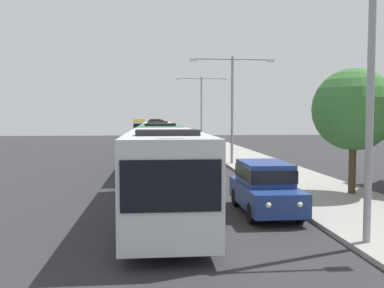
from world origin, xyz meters
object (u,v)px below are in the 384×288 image
Objects in this scene: bus_lead at (164,169)px; bus_rear at (156,129)px; streetlamp_far at (201,103)px; bus_fourth_in_line at (156,132)px; streetlamp_mid at (232,97)px; white_suv at (265,186)px; streetlamp_near at (371,68)px; roadside_tree at (354,110)px; bus_tail_end at (155,127)px; box_truck_oncoming at (139,126)px; bus_second_in_line at (159,146)px; bus_middle at (157,137)px.

bus_lead is 0.98× the size of bus_rear.
bus_rear is at bearing 108.33° from streetlamp_far.
bus_fourth_in_line is 23.69m from streetlamp_mid.
streetlamp_near reaches higher than white_suv.
bus_rear is 17.52m from streetlamp_far.
streetlamp_mid is 1.40× the size of roadside_tree.
box_truck_oncoming is (-3.30, 10.10, 0.02)m from bus_tail_end.
bus_lead is 3.76m from white_suv.
bus_lead and bus_rear have the same top height.
bus_second_in_line and bus_tail_end have the same top height.
streetlamp_near is 19.73m from streetlamp_mid.
bus_lead is 74.80m from box_truck_oncoming.
streetlamp_mid is (1.70, 15.47, 3.96)m from white_suv.
streetlamp_mid is at bearing 83.73° from white_suv.
bus_middle is at bearing -90.00° from bus_tail_end.
streetlamp_far reaches higher than bus_rear.
streetlamp_mid reaches higher than bus_tail_end.
streetlamp_mid is (5.40, -49.11, 3.31)m from bus_tail_end.
streetlamp_far reaches higher than streetlamp_near.
bus_second_in_line and bus_fourth_in_line have the same top height.
streetlamp_far reaches higher than bus_fourth_in_line.
bus_rear is at bearing 98.52° from streetlamp_mid.
bus_middle is 13.14m from bus_fourth_in_line.
box_truck_oncoming is at bearing 95.19° from bus_fourth_in_line.
roadside_tree reaches higher than bus_tail_end.
box_truck_oncoming is 1.02× the size of streetlamp_mid.
bus_tail_end is (0.00, 13.09, 0.00)m from bus_rear.
streetlamp_far is at bearing -79.59° from bus_tail_end.
streetlamp_near is at bearing -84.47° from bus_rear.
streetlamp_far is at bearing 95.42° from roadside_tree.
streetlamp_mid is (8.70, -59.21, 3.29)m from box_truck_oncoming.
box_truck_oncoming is (-3.30, 62.32, 0.02)m from bus_second_in_line.
bus_lead is at bearing -109.18° from streetlamp_mid.
bus_lead is 0.95× the size of bus_tail_end.
streetlamp_far is at bearing -71.67° from bus_rear.
streetlamp_near is (5.40, -42.56, 3.17)m from bus_fourth_in_line.
box_truck_oncoming is at bearing 93.82° from bus_middle.
bus_middle is 0.98× the size of bus_fourth_in_line.
bus_tail_end is at bearing 90.00° from bus_fourth_in_line.
bus_lead is 7.55m from streetlamp_near.
streetlamp_far is 32.51m from roadside_tree.
box_truck_oncoming is 59.93m from streetlamp_mid.
bus_second_in_line is 23.73m from streetlamp_far.
box_truck_oncoming is 1.05× the size of streetlamp_near.
streetlamp_mid is at bearing -81.64° from box_truck_oncoming.
bus_tail_end is 2.57× the size of white_suv.
bus_middle is 11.58m from streetlamp_mid.
bus_middle is at bearing 119.12° from streetlamp_mid.
white_suv is at bearing -149.01° from roadside_tree.
bus_second_in_line is 1.49× the size of streetlamp_mid.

